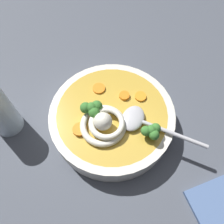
# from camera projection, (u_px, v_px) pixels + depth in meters

# --- Properties ---
(table_slab) EXTENTS (1.21, 1.21, 0.04)m
(table_slab) POSITION_uv_depth(u_px,v_px,m) (113.00, 117.00, 0.52)
(table_slab) COLOR #474C56
(table_slab) RESTS_ON ground
(soup_bowl) EXTENTS (0.26, 0.26, 0.05)m
(soup_bowl) POSITION_uv_depth(u_px,v_px,m) (112.00, 118.00, 0.47)
(soup_bowl) COLOR silver
(soup_bowl) RESTS_ON table_slab
(noodle_pile) EXTENTS (0.10, 0.10, 0.04)m
(noodle_pile) POSITION_uv_depth(u_px,v_px,m) (104.00, 124.00, 0.42)
(noodle_pile) COLOR silver
(noodle_pile) RESTS_ON soup_bowl
(soup_spoon) EXTENTS (0.13, 0.16, 0.02)m
(soup_spoon) POSITION_uv_depth(u_px,v_px,m) (139.00, 121.00, 0.43)
(soup_spoon) COLOR #B7B7BC
(soup_spoon) RESTS_ON soup_bowl
(broccoli_floret_left) EXTENTS (0.04, 0.03, 0.03)m
(broccoli_floret_left) POSITION_uv_depth(u_px,v_px,m) (152.00, 131.00, 0.40)
(broccoli_floret_left) COLOR #7A9E60
(broccoli_floret_left) RESTS_ON soup_bowl
(broccoli_floret_rear) EXTENTS (0.04, 0.04, 0.04)m
(broccoli_floret_rear) POSITION_uv_depth(u_px,v_px,m) (92.00, 109.00, 0.43)
(broccoli_floret_rear) COLOR #7A9E60
(broccoli_floret_rear) RESTS_ON soup_bowl
(carrot_slice_beside_chili) EXTENTS (0.03, 0.03, 0.01)m
(carrot_slice_beside_chili) POSITION_uv_depth(u_px,v_px,m) (80.00, 130.00, 0.42)
(carrot_slice_beside_chili) COLOR orange
(carrot_slice_beside_chili) RESTS_ON soup_bowl
(carrot_slice_far) EXTENTS (0.02, 0.02, 0.01)m
(carrot_slice_far) POSITION_uv_depth(u_px,v_px,m) (125.00, 96.00, 0.46)
(carrot_slice_far) COLOR orange
(carrot_slice_far) RESTS_ON soup_bowl
(carrot_slice_center) EXTENTS (0.03, 0.03, 0.00)m
(carrot_slice_center) POSITION_uv_depth(u_px,v_px,m) (99.00, 88.00, 0.48)
(carrot_slice_center) COLOR orange
(carrot_slice_center) RESTS_ON soup_bowl
(carrot_slice_extra_a) EXTENTS (0.02, 0.02, 0.00)m
(carrot_slice_extra_a) POSITION_uv_depth(u_px,v_px,m) (140.00, 96.00, 0.46)
(carrot_slice_extra_a) COLOR orange
(carrot_slice_extra_a) RESTS_ON soup_bowl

